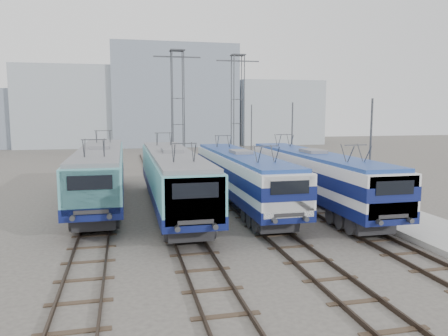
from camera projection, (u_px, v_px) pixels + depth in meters
ground at (233, 238)px, 21.66m from camera, size 160.00×160.00×0.00m
platform at (343, 196)px, 31.64m from camera, size 4.00×70.00×0.30m
locomotive_far_left at (100, 171)px, 29.17m from camera, size 2.96×18.68×3.52m
locomotive_center_left at (173, 175)px, 27.26m from camera, size 2.91×18.37×3.46m
locomotive_center_right at (241, 174)px, 28.42m from camera, size 2.75×17.39×3.27m
locomotive_far_right at (314, 174)px, 28.21m from camera, size 2.80×17.72×3.33m
catenary_tower_west at (178, 107)px, 42.07m from camera, size 4.50×1.20×12.00m
catenary_tower_east at (238, 108)px, 45.44m from camera, size 4.50×1.20×12.00m
mast_front at (370, 160)px, 25.05m from camera, size 0.12×0.12×7.00m
mast_mid at (292, 144)px, 36.65m from camera, size 0.12×0.12×7.00m
mast_rear at (251, 136)px, 48.25m from camera, size 0.12×0.12×7.00m
building_west at (72, 107)px, 77.58m from camera, size 18.00×12.00×14.00m
building_center at (173, 96)px, 81.31m from camera, size 22.00×14.00×18.00m
building_east at (275, 113)px, 86.13m from camera, size 16.00×12.00×12.00m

